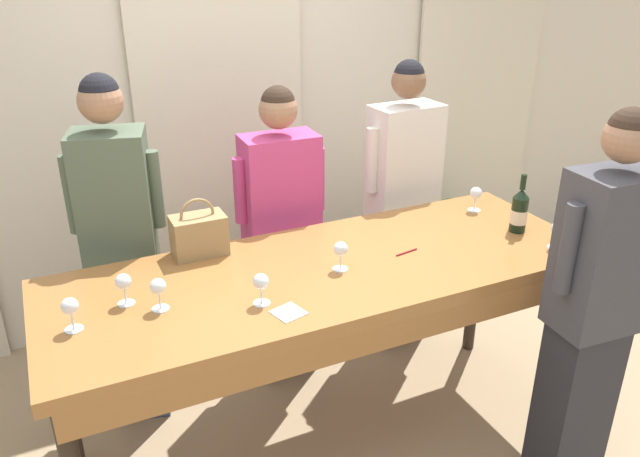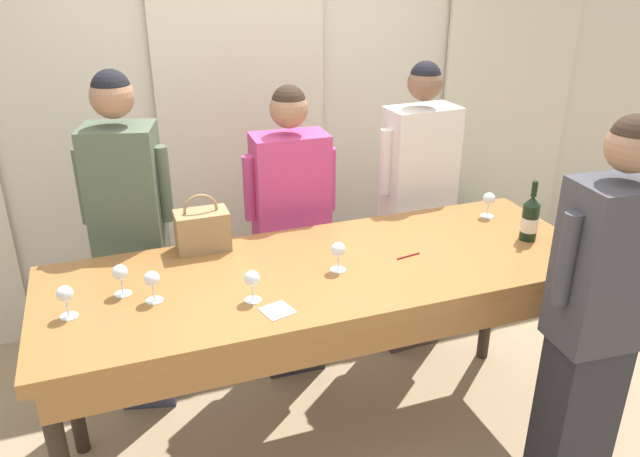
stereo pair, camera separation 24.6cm
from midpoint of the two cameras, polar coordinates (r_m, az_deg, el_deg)
name	(u,v)px [view 2 (the right image)]	position (r m, az deg, el deg)	size (l,w,h in m)	color
ground_plane	(326,442)	(3.42, 2.71, -18.97)	(18.00, 18.00, 0.00)	tan
wall_back	(241,107)	(4.14, -5.57, 10.98)	(12.00, 0.06, 2.80)	beige
curtain_panel_center	(243,118)	(4.09, -5.30, 10.02)	(1.08, 0.03, 2.69)	beige
curtain_panel_right	(508,95)	(4.98, 18.23, 11.50)	(1.08, 0.03, 2.69)	beige
tasting_bar	(328,287)	(2.85, 3.25, -5.41)	(2.52, 0.89, 1.03)	#9E6633
wine_bottle	(530,219)	(3.24, 20.74, 0.81)	(0.08, 0.08, 0.30)	black
handbag	(202,229)	(2.97, -8.39, -0.14)	(0.25, 0.15, 0.28)	#997A4C
wine_glass_front_left	(489,200)	(3.45, 17.18, 2.48)	(0.07, 0.07, 0.14)	white
wine_glass_front_mid	(152,280)	(2.56, -12.48, -4.71)	(0.07, 0.07, 0.14)	white
wine_glass_front_right	(338,251)	(2.75, 4.24, -2.12)	(0.07, 0.07, 0.14)	white
wine_glass_center_left	(252,280)	(2.51, -3.45, -4.78)	(0.07, 0.07, 0.14)	white
wine_glass_center_mid	(65,295)	(2.55, -19.76, -5.85)	(0.07, 0.07, 0.14)	white
wine_glass_center_right	(120,274)	(2.64, -15.30, -4.09)	(0.07, 0.07, 0.14)	white
wine_glass_back_left	(567,239)	(3.11, 23.80, -0.96)	(0.07, 0.07, 0.14)	white
napkin	(277,311)	(2.48, -1.08, -7.59)	(0.14, 0.14, 0.00)	white
pen	(408,256)	(2.95, 10.46, -2.53)	(0.13, 0.03, 0.01)	maroon
guest_olive_jacket	(132,245)	(3.29, -14.76, -1.55)	(0.46, 0.35, 1.84)	#383D51
guest_pink_top	(291,234)	(3.47, -0.61, -0.58)	(0.52, 0.24, 1.72)	#28282D
guest_cream_sweater	(416,210)	(3.76, 10.66, 1.61)	(0.52, 0.25, 1.79)	#473833
host_pouring	(594,326)	(2.85, 26.09, -8.07)	(0.46, 0.28, 1.81)	#28282D
potted_plant	(472,243)	(4.85, 15.18, -1.31)	(0.32, 0.32, 0.63)	#4C4C51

